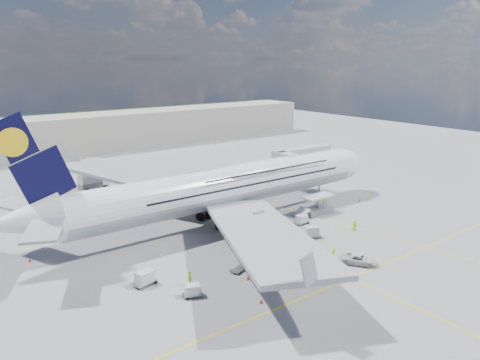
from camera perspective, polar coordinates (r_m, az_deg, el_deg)
ground at (r=81.73m, az=2.49°, el=-6.87°), size 300.00×300.00×0.00m
taxi_line_main at (r=81.73m, az=2.49°, el=-6.86°), size 0.25×220.00×0.01m
taxi_line_cross at (r=68.83m, az=13.35°, el=-11.55°), size 120.00×0.25×0.01m
taxi_line_diag at (r=97.51m, az=5.12°, el=-3.32°), size 14.16×99.06×0.01m
airliner at (r=87.26m, az=-1.50°, el=-0.71°), size 77.26×79.15×23.71m
jet_bridge at (r=113.99m, az=7.43°, el=2.80°), size 18.80×12.10×8.50m
cargo_loader at (r=94.19m, az=9.31°, el=-3.31°), size 8.53×3.20×3.67m
terminal at (r=162.82m, az=-19.34°, el=5.31°), size 180.00×16.00×12.00m
tree_line at (r=218.96m, az=-13.00°, el=7.40°), size 160.00×6.00×8.00m
dolly_row_a at (r=68.84m, az=-0.17°, el=-10.85°), size 2.91×2.16×0.38m
dolly_row_b at (r=62.25m, az=-5.81°, el=-13.24°), size 2.89×2.17×1.63m
dolly_row_c at (r=72.29m, az=2.50°, el=-8.90°), size 3.54×2.76×1.99m
dolly_back at (r=65.97m, az=-11.53°, el=-11.59°), size 3.49×2.42×2.01m
dolly_nose_far at (r=81.65m, az=8.73°, el=-6.25°), size 3.56×2.94×1.99m
dolly_nose_near at (r=87.84m, az=7.53°, el=-4.77°), size 2.97×1.82×1.78m
baggage_tug at (r=79.30m, az=1.12°, el=-6.92°), size 3.18×2.18×1.82m
catering_truck_inner at (r=107.13m, az=-9.84°, el=-0.82°), size 6.92×4.05×3.87m
catering_truck_outer at (r=114.26m, az=-17.46°, el=-0.29°), size 7.09×3.39×4.08m
service_van at (r=73.09m, az=14.35°, el=-9.36°), size 5.16×5.94×1.52m
crew_nose at (r=104.28m, az=15.38°, el=-2.06°), size 0.82×0.80×1.90m
crew_loader at (r=99.72m, az=10.17°, el=-2.61°), size 0.99×0.96×1.60m
crew_wing at (r=65.16m, az=-6.12°, el=-11.79°), size 0.65×1.23×2.01m
crew_van at (r=86.41m, az=13.79°, el=-5.43°), size 0.74×1.00×1.85m
crew_tug at (r=74.53m, az=11.36°, el=-8.66°), size 1.09×0.68×1.63m
cone_nose at (r=104.18m, az=14.34°, el=-2.41°), size 0.42×0.42×0.54m
cone_wing_left_inner at (r=101.50m, az=-7.34°, el=-2.50°), size 0.47×0.47×0.60m
cone_wing_left_outer at (r=109.18m, az=-14.78°, el=-1.66°), size 0.44×0.44×0.55m
cone_wing_right_inner at (r=66.44m, az=0.97°, el=-11.83°), size 0.49×0.49×0.62m
cone_wing_right_outer at (r=60.76m, az=2.60°, el=-14.54°), size 0.48×0.48×0.60m
cone_tail at (r=78.60m, az=-24.27°, el=-8.90°), size 0.44×0.44×0.56m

